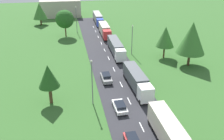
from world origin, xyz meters
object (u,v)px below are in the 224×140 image
truck_fourth (105,30)px  tree_maple (40,11)px  truck_lead (171,135)px  tree_pine (192,38)px  lamppost_second (92,80)px  car_third (120,106)px  tree_elm (48,76)px  truck_fifth (98,18)px  lamppost_third (132,38)px  truck_second (137,80)px  tree_birch (165,37)px  car_fourth (106,77)px  distant_building (61,7)px  truck_third (116,47)px  tree_oak (65,19)px  lamppost_fourth (76,18)px

truck_fourth → tree_maple: tree_maple is taller
truck_lead → tree_pine: 30.78m
lamppost_second → tree_pine: (24.58, 12.99, 2.14)m
car_third → tree_elm: tree_elm is taller
truck_fifth → lamppost_third: 35.52m
truck_second → car_third: truck_second is taller
truck_fifth → tree_birch: size_ratio=1.78×
car_fourth → lamppost_second: (-3.81, -8.29, 3.80)m
car_third → distant_building: size_ratio=0.26×
truck_fourth → car_fourth: bearing=-98.8°
truck_third → car_third: truck_third is taller
truck_second → lamppost_third: bearing=78.0°
lamppost_third → tree_elm: bearing=-134.3°
truck_third → tree_oak: size_ratio=1.60×
tree_pine → tree_elm: bearing=-160.6°
distant_building → tree_birch: bearing=-65.8°
truck_lead → tree_pine: bearing=59.0°
truck_fifth → car_fourth: bearing=-95.9°
truck_fifth → lamppost_third: bearing=-83.3°
lamppost_fourth → distant_building: bearing=100.2°
truck_lead → tree_elm: (-16.15, 14.88, 3.01)m
truck_second → lamppost_third: size_ratio=1.58×
tree_maple → tree_oak: bearing=-62.4°
truck_second → distant_building: size_ratio=0.74×
truck_fourth → truck_fifth: size_ratio=0.84×
distant_building → truck_fourth: bearing=-68.8°
car_fourth → tree_elm: 13.54m
truck_lead → truck_fourth: truck_lead is taller
truck_fourth → lamppost_fourth: 11.06m
lamppost_second → tree_pine: 27.89m
tree_maple → distant_building: size_ratio=0.48×
car_third → car_fourth: bearing=92.2°
truck_fifth → tree_oak: bearing=-130.0°
truck_fourth → lamppost_third: (4.35, -17.74, 2.29)m
lamppost_second → lamppost_third: bearing=59.9°
car_fourth → lamppost_fourth: 38.86m
tree_birch → distant_building: tree_birch is taller
truck_fourth → tree_elm: 41.89m
truck_lead → tree_oak: size_ratio=1.43×
tree_pine → tree_elm: size_ratio=1.44×
car_third → tree_oak: bearing=99.9°
tree_oak → lamppost_fourth: bearing=46.2°
lamppost_fourth → tree_maple: size_ratio=1.08×
truck_third → distant_building: size_ratio=0.81×
truck_lead → car_fourth: size_ratio=2.72×
lamppost_third → tree_birch: (7.51, -3.82, 1.11)m
lamppost_second → tree_elm: size_ratio=1.15×
lamppost_fourth → tree_birch: 34.65m
tree_pine → car_third: bearing=-142.0°
tree_oak → truck_second: bearing=-71.8°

